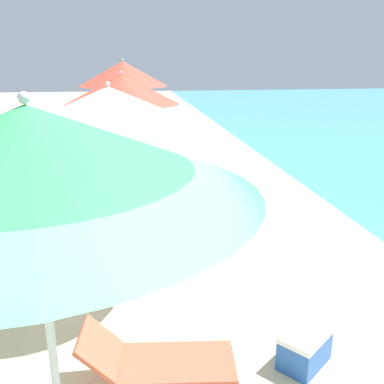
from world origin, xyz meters
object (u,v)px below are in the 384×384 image
umbrella_nearest (30,153)px  umbrella_second (109,108)px  lounger_nearest_shoreside (154,359)px  lounger_third_shoreside (168,178)px  umbrella_third (122,89)px  lounger_third_inland (165,212)px  lounger_farthest_shoreside (142,155)px  beach_ball (59,148)px  cooler_box (305,348)px  umbrella_farthest (123,74)px  lounger_second_shoreside (180,232)px

umbrella_nearest → umbrella_second: umbrella_nearest is taller
lounger_nearest_shoreside → lounger_third_shoreside: bearing=89.7°
umbrella_third → lounger_third_inland: (0.70, -1.02, -2.18)m
lounger_farthest_shoreside → lounger_third_inland: bearing=-73.7°
umbrella_nearest → beach_ball: (-1.78, 12.42, -2.43)m
umbrella_second → lounger_third_shoreside: umbrella_second is taller
umbrella_third → lounger_third_shoreside: 2.52m
lounger_nearest_shoreside → umbrella_third: umbrella_third is taller
lounger_nearest_shoreside → cooler_box: 1.55m
umbrella_third → lounger_third_shoreside: umbrella_third is taller
lounger_third_inland → cooler_box: size_ratio=2.38×
lounger_nearest_shoreside → beach_ball: size_ratio=4.65×
lounger_farthest_shoreside → cooler_box: bearing=-68.2°
umbrella_second → lounger_farthest_shoreside: (0.61, 7.01, -2.14)m
umbrella_third → umbrella_farthest: umbrella_farthest is taller
umbrella_farthest → lounger_farthest_shoreside: umbrella_farthest is taller
umbrella_second → umbrella_farthest: (0.17, 5.84, 0.21)m
lounger_third_shoreside → lounger_third_inland: (-0.26, -2.03, -0.09)m
cooler_box → lounger_second_shoreside: bearing=106.8°
umbrella_third → cooler_box: size_ratio=4.22×
umbrella_second → cooler_box: 3.52m
lounger_farthest_shoreside → cooler_box: 9.01m
umbrella_nearest → beach_ball: size_ratio=8.88×
lounger_second_shoreside → umbrella_farthest: (-0.82, 4.71, 2.36)m
lounger_nearest_shoreside → cooler_box: bearing=9.5°
lounger_third_inland → lounger_farthest_shoreside: size_ratio=1.09×
lounger_farthest_shoreside → beach_ball: 3.42m
lounger_nearest_shoreside → lounger_third_inland: lounger_nearest_shoreside is taller
beach_ball → cooler_box: (3.96, -11.07, 0.03)m
lounger_second_shoreside → lounger_farthest_shoreside: size_ratio=1.05×
lounger_nearest_shoreside → beach_ball: lounger_nearest_shoreside is taller
umbrella_third → lounger_farthest_shoreside: bearing=83.0°
umbrella_third → lounger_third_shoreside: size_ratio=1.77×
lounger_third_shoreside → umbrella_farthest: 2.96m
lounger_third_inland → lounger_second_shoreside: bearing=-75.2°
umbrella_second → beach_ball: umbrella_second is taller
lounger_nearest_shoreside → lounger_second_shoreside: lounger_nearest_shoreside is taller
umbrella_farthest → beach_ball: (-2.22, 3.32, -2.49)m
lounger_second_shoreside → lounger_third_inland: size_ratio=0.97×
lounger_third_shoreside → lounger_farthest_shoreside: (-0.49, 2.79, -0.04)m
lounger_farthest_shoreside → umbrella_nearest: bearing=-81.4°
lounger_third_inland → cooler_box: (1.07, -4.10, -0.08)m
lounger_third_shoreside → cooler_box: bearing=-72.2°
lounger_third_inland → lounger_farthest_shoreside: (-0.23, 4.82, 0.04)m
umbrella_farthest → lounger_third_inland: bearing=-79.5°
lounger_nearest_shoreside → umbrella_nearest: bearing=-110.4°
beach_ball → cooler_box: cooler_box is taller
lounger_second_shoreside → lounger_third_shoreside: (0.11, 3.10, 0.06)m
lounger_nearest_shoreside → lounger_second_shoreside: 3.18m
lounger_third_inland → lounger_farthest_shoreside: lounger_farthest_shoreside is taller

